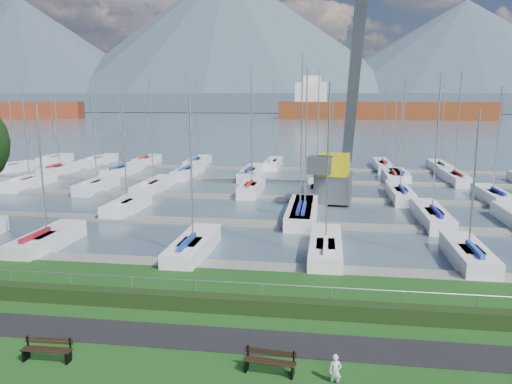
% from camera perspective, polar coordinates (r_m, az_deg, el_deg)
% --- Properties ---
extents(path, '(160.00, 2.00, 0.04)m').
position_cam_1_polar(path, '(20.36, -6.27, -16.25)').
color(path, black).
rests_on(path, grass).
extents(water, '(800.00, 540.00, 0.20)m').
position_cam_1_polar(water, '(280.75, 7.31, 8.67)').
color(water, '#475A68').
extents(hedge, '(80.00, 0.70, 0.70)m').
position_cam_1_polar(hedge, '(22.50, -4.61, -12.54)').
color(hedge, black).
rests_on(hedge, grass).
extents(fence, '(80.00, 0.04, 0.04)m').
position_cam_1_polar(fence, '(22.55, -4.41, -10.16)').
color(fence, '#9B9DA3').
rests_on(fence, grass).
extents(foothill, '(900.00, 80.00, 12.00)m').
position_cam_1_polar(foothill, '(350.59, 7.54, 10.10)').
color(foothill, '#435462').
rests_on(foothill, water).
extents(mountains, '(1190.00, 360.00, 115.00)m').
position_cam_1_polar(mountains, '(426.82, 8.84, 15.63)').
color(mountains, '#3E485A').
rests_on(mountains, water).
extents(docks, '(90.00, 41.60, 0.25)m').
position_cam_1_polar(docks, '(47.72, 2.39, -0.70)').
color(docks, gray).
rests_on(docks, water).
extents(bench_left, '(1.81, 0.47, 0.85)m').
position_cam_1_polar(bench_left, '(20.00, -22.74, -16.29)').
color(bench_left, black).
rests_on(bench_left, grass).
extents(bench_right, '(1.84, 0.61, 0.85)m').
position_cam_1_polar(bench_right, '(17.87, 1.59, -18.81)').
color(bench_right, black).
rests_on(bench_right, grass).
extents(person, '(0.44, 0.32, 1.13)m').
position_cam_1_polar(person, '(17.47, 9.06, -19.13)').
color(person, silver).
rests_on(person, grass).
extents(crane, '(4.97, 13.33, 22.35)m').
position_cam_1_polar(crane, '(46.67, 9.51, 5.78)').
color(crane, '#5C5D64').
rests_on(crane, water).
extents(cargo_ship_mid, '(94.26, 19.12, 21.50)m').
position_cam_1_polar(cargo_ship_mid, '(233.49, 13.41, 9.05)').
color(cargo_ship_mid, maroon).
rests_on(cargo_ship_mid, water).
extents(sailboat_fleet, '(75.48, 49.56, 13.81)m').
position_cam_1_polar(sailboat_fleet, '(50.38, 2.09, 6.41)').
color(sailboat_fleet, '#1D3D94').
rests_on(sailboat_fleet, water).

